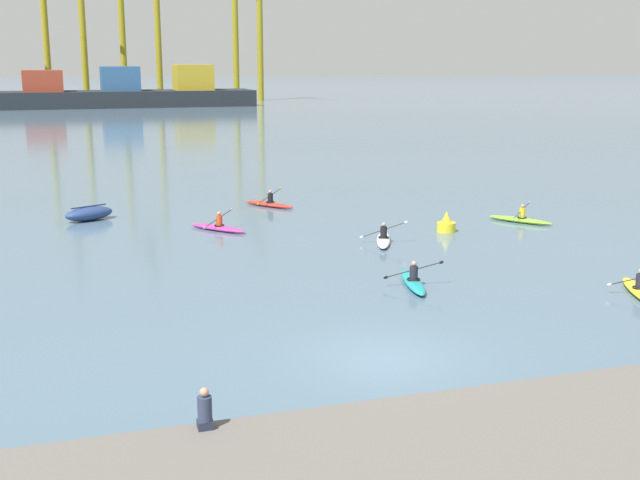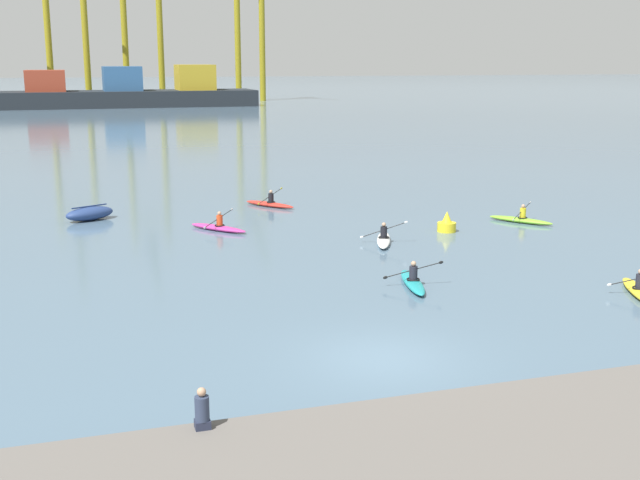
% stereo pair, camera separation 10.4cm
% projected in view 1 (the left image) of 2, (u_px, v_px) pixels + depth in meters
% --- Properties ---
extents(ground_plane, '(800.00, 800.00, 0.00)m').
position_uv_depth(ground_plane, '(384.00, 359.00, 22.08)').
color(ground_plane, slate).
extents(container_barge, '(47.05, 10.80, 7.38)m').
position_uv_depth(container_barge, '(122.00, 93.00, 142.28)').
color(container_barge, '#1E2328').
rests_on(container_barge, ground).
extents(gantry_crane_west_mid, '(7.89, 16.92, 34.44)m').
position_uv_depth(gantry_crane_west_mid, '(63.00, 11.00, 147.67)').
color(gantry_crane_west_mid, olive).
rests_on(gantry_crane_west_mid, ground).
extents(gantry_crane_east_mid, '(8.02, 16.13, 36.69)m').
position_uv_depth(gantry_crane_east_mid, '(139.00, 4.00, 154.50)').
color(gantry_crane_east_mid, olive).
rests_on(gantry_crane_east_mid, ground).
extents(gantry_crane_east, '(6.25, 17.24, 31.67)m').
position_uv_depth(gantry_crane_east, '(248.00, 17.00, 160.07)').
color(gantry_crane_east, olive).
rests_on(gantry_crane_east, ground).
extents(capsized_dinghy, '(2.82, 2.15, 0.76)m').
position_uv_depth(capsized_dinghy, '(89.00, 214.00, 41.13)').
color(capsized_dinghy, navy).
rests_on(capsized_dinghy, ground).
extents(channel_buoy, '(0.90, 0.90, 1.00)m').
position_uv_depth(channel_buoy, '(446.00, 224.00, 38.42)').
color(channel_buoy, yellow).
rests_on(channel_buoy, ground).
extents(kayak_white, '(2.03, 3.37, 1.05)m').
position_uv_depth(kayak_white, '(383.00, 239.00, 36.09)').
color(kayak_white, silver).
rests_on(kayak_white, ground).
extents(kayak_red, '(2.50, 3.09, 0.99)m').
position_uv_depth(kayak_red, '(269.00, 204.00, 45.05)').
color(kayak_red, red).
rests_on(kayak_red, ground).
extents(kayak_lime, '(2.46, 3.12, 0.99)m').
position_uv_depth(kayak_lime, '(520.00, 219.00, 40.62)').
color(kayak_lime, '#7ABC2D').
rests_on(kayak_lime, ground).
extents(kayak_teal, '(2.19, 3.45, 0.95)m').
position_uv_depth(kayak_teal, '(413.00, 281.00, 29.19)').
color(kayak_teal, teal).
rests_on(kayak_teal, ground).
extents(kayak_yellow, '(2.07, 3.37, 0.96)m').
position_uv_depth(kayak_yellow, '(639.00, 290.00, 28.12)').
color(kayak_yellow, yellow).
rests_on(kayak_yellow, ground).
extents(kayak_magenta, '(2.60, 3.02, 0.97)m').
position_uv_depth(kayak_magenta, '(218.00, 227.00, 38.67)').
color(kayak_magenta, '#C13384').
rests_on(kayak_magenta, ground).
extents(seated_onlooker, '(0.32, 0.30, 0.90)m').
position_uv_depth(seated_onlooker, '(205.00, 411.00, 16.36)').
color(seated_onlooker, '#23283D').
rests_on(seated_onlooker, stone_quay).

